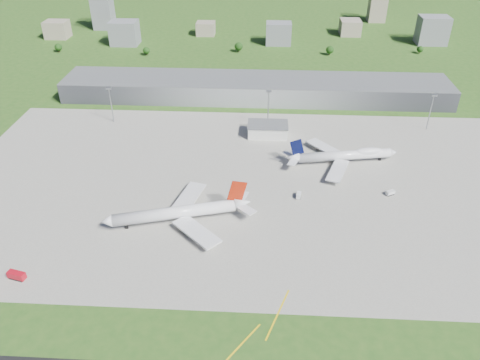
# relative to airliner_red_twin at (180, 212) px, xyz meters

# --- Properties ---
(ground) EXTENTS (1400.00, 1400.00, 0.00)m
(ground) POSITION_rel_airliner_red_twin_xyz_m (33.35, 147.22, -5.47)
(ground) COLOR #28541A
(ground) RESTS_ON ground
(apron) EXTENTS (360.00, 190.00, 0.08)m
(apron) POSITION_rel_airliner_red_twin_xyz_m (43.35, 37.22, -5.43)
(apron) COLOR gray
(apron) RESTS_ON ground
(terminal) EXTENTS (300.00, 42.00, 15.00)m
(terminal) POSITION_rel_airliner_red_twin_xyz_m (33.35, 162.22, 2.03)
(terminal) COLOR gray
(terminal) RESTS_ON ground
(ops_building) EXTENTS (26.00, 16.00, 8.00)m
(ops_building) POSITION_rel_airliner_red_twin_xyz_m (43.35, 97.22, -1.47)
(ops_building) COLOR silver
(ops_building) RESTS_ON ground
(mast_west) EXTENTS (3.50, 2.00, 25.90)m
(mast_west) POSITION_rel_airliner_red_twin_xyz_m (-66.65, 112.22, 12.24)
(mast_west) COLOR gray
(mast_west) RESTS_ON ground
(mast_center) EXTENTS (3.50, 2.00, 25.90)m
(mast_center) POSITION_rel_airliner_red_twin_xyz_m (43.35, 112.22, 12.24)
(mast_center) COLOR gray
(mast_center) RESTS_ON ground
(mast_east) EXTENTS (3.50, 2.00, 25.90)m
(mast_east) POSITION_rel_airliner_red_twin_xyz_m (153.35, 112.22, 12.24)
(mast_east) COLOR gray
(mast_east) RESTS_ON ground
(airliner_red_twin) EXTENTS (73.56, 56.21, 20.53)m
(airliner_red_twin) POSITION_rel_airliner_red_twin_xyz_m (0.00, 0.00, 0.00)
(airliner_red_twin) COLOR silver
(airliner_red_twin) RESTS_ON ground
(airliner_blue_quad) EXTENTS (68.98, 53.50, 18.08)m
(airliner_blue_quad) POSITION_rel_airliner_red_twin_xyz_m (90.10, 63.47, -0.45)
(airliner_blue_quad) COLOR silver
(airliner_blue_quad) RESTS_ON ground
(fire_truck) EXTENTS (8.42, 4.80, 3.52)m
(fire_truck) POSITION_rel_airliner_red_twin_xyz_m (-64.46, -44.24, -3.71)
(fire_truck) COLOR #B00C1A
(fire_truck) RESTS_ON ground
(tug_yellow) EXTENTS (4.18, 3.20, 1.83)m
(tug_yellow) POSITION_rel_airliner_red_twin_xyz_m (2.96, -6.51, -4.52)
(tug_yellow) COLOR #E0A60D
(tug_yellow) RESTS_ON ground
(van_white_near) EXTENTS (3.08, 5.48, 2.63)m
(van_white_near) POSITION_rel_airliner_red_twin_xyz_m (60.71, 24.30, -4.14)
(van_white_near) COLOR silver
(van_white_near) RESTS_ON ground
(van_white_far) EXTENTS (5.41, 4.32, 2.53)m
(van_white_far) POSITION_rel_airliner_red_twin_xyz_m (111.09, 29.73, -4.19)
(van_white_far) COLOR silver
(van_white_far) RESTS_ON ground
(bldg_far_w) EXTENTS (24.00, 20.00, 18.00)m
(bldg_far_w) POSITION_rel_airliner_red_twin_xyz_m (-186.65, 317.22, 3.53)
(bldg_far_w) COLOR gray
(bldg_far_w) RESTS_ON ground
(bldg_w) EXTENTS (28.00, 22.00, 24.00)m
(bldg_w) POSITION_rel_airliner_red_twin_xyz_m (-106.65, 297.22, 6.53)
(bldg_w) COLOR slate
(bldg_w) RESTS_ON ground
(bldg_cw) EXTENTS (20.00, 18.00, 14.00)m
(bldg_cw) POSITION_rel_airliner_red_twin_xyz_m (-26.65, 337.22, 1.53)
(bldg_cw) COLOR gray
(bldg_cw) RESTS_ON ground
(bldg_c) EXTENTS (26.00, 20.00, 22.00)m
(bldg_c) POSITION_rel_airliner_red_twin_xyz_m (53.35, 307.22, 5.53)
(bldg_c) COLOR slate
(bldg_c) RESTS_ON ground
(bldg_ce) EXTENTS (22.00, 24.00, 16.00)m
(bldg_ce) POSITION_rel_airliner_red_twin_xyz_m (133.35, 347.22, 2.53)
(bldg_ce) COLOR gray
(bldg_ce) RESTS_ON ground
(bldg_e) EXTENTS (30.00, 22.00, 28.00)m
(bldg_e) POSITION_rel_airliner_red_twin_xyz_m (213.35, 317.22, 8.53)
(bldg_e) COLOR slate
(bldg_e) RESTS_ON ground
(bldg_tall_w) EXTENTS (22.00, 20.00, 44.00)m
(bldg_tall_w) POSITION_rel_airliner_red_twin_xyz_m (-146.65, 357.22, 16.53)
(bldg_tall_w) COLOR slate
(bldg_tall_w) RESTS_ON ground
(bldg_tall_e) EXTENTS (20.00, 18.00, 36.00)m
(bldg_tall_e) POSITION_rel_airliner_red_twin_xyz_m (173.35, 407.22, 12.53)
(bldg_tall_e) COLOR gray
(bldg_tall_e) RESTS_ON ground
(tree_far_w) EXTENTS (7.20, 7.20, 8.80)m
(tree_far_w) POSITION_rel_airliner_red_twin_xyz_m (-166.65, 267.22, -0.28)
(tree_far_w) COLOR #382314
(tree_far_w) RESTS_ON ground
(tree_w) EXTENTS (6.75, 6.75, 8.25)m
(tree_w) POSITION_rel_airliner_red_twin_xyz_m (-76.65, 262.22, -0.61)
(tree_w) COLOR #382314
(tree_w) RESTS_ON ground
(tree_c) EXTENTS (8.10, 8.10, 9.90)m
(tree_c) POSITION_rel_airliner_red_twin_xyz_m (13.35, 277.22, 0.37)
(tree_c) COLOR #382314
(tree_c) RESTS_ON ground
(tree_e) EXTENTS (7.65, 7.65, 9.35)m
(tree_e) POSITION_rel_airliner_red_twin_xyz_m (103.35, 272.22, 0.04)
(tree_e) COLOR #382314
(tree_e) RESTS_ON ground
(tree_far_e) EXTENTS (6.30, 6.30, 7.70)m
(tree_far_e) POSITION_rel_airliner_red_twin_xyz_m (193.35, 282.22, -0.94)
(tree_far_e) COLOR #382314
(tree_far_e) RESTS_ON ground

